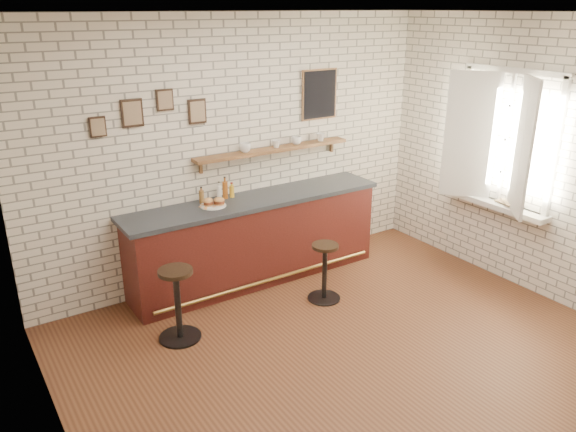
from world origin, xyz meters
The scene contains 21 objects.
ground centered at (0.00, 0.00, 0.00)m, with size 5.00×5.00×0.00m, color brown.
bar_counter centered at (0.02, 1.70, 0.51)m, with size 3.10×0.65×1.01m.
sandwich_plate centered at (-0.49, 1.71, 1.02)m, with size 0.28×0.28×0.01m, color white.
ciabatta_sandwich centered at (-0.48, 1.71, 1.06)m, with size 0.26×0.20×0.08m.
potato_chips centered at (-0.52, 1.71, 1.02)m, with size 0.25×0.20×0.00m.
bitters_bottle_brown centered at (-0.55, 1.88, 1.09)m, with size 0.06×0.06×0.19m.
bitters_bottle_white centered at (-0.33, 1.88, 1.09)m, with size 0.05×0.05×0.21m.
bitters_bottle_amber centered at (-0.26, 1.88, 1.11)m, with size 0.06×0.06×0.25m.
condiment_bottle_yellow centered at (-0.18, 1.88, 1.08)m, with size 0.05×0.05×0.17m.
bar_stool_left centered at (-1.25, 1.00, 0.40)m, with size 0.41×0.41×0.74m.
bar_stool_right centered at (0.40, 0.86, 0.35)m, with size 0.36×0.36×0.65m.
wall_shelf centered at (0.40, 1.90, 1.48)m, with size 2.00×0.18×0.18m.
shelf_cup_a centered at (0.02, 1.90, 1.55)m, with size 0.13×0.13×0.11m, color white.
shelf_cup_b centered at (0.44, 1.90, 1.54)m, with size 0.10×0.10×0.09m, color white.
shelf_cup_c centered at (0.72, 1.90, 1.55)m, with size 0.12×0.12×0.10m, color white.
shelf_cup_d centered at (1.07, 1.90, 1.55)m, with size 0.10×0.10×0.10m, color white.
back_wall_decor centered at (0.23, 1.98, 2.05)m, with size 2.96×0.02×0.56m.
window_sill centered at (2.40, 0.30, 0.90)m, with size 0.20×1.35×0.06m.
casement_window centered at (2.36, 0.30, 1.65)m, with size 0.40×1.30×1.56m.
book_lower centered at (2.38, 0.16, 0.94)m, with size 0.18×0.25×0.02m, color tan.
book_upper centered at (2.38, 0.16, 0.96)m, with size 0.18×0.24×0.02m, color tan.
Camera 1 is at (-2.94, -3.54, 3.05)m, focal length 35.00 mm.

